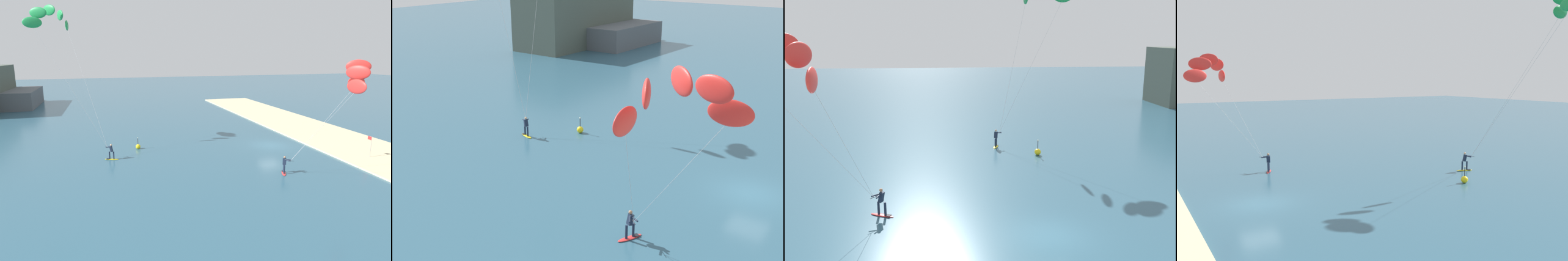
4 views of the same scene
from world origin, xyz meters
The scene contains 4 objects.
ground_plane centered at (0.00, 0.00, 0.00)m, with size 240.00×240.00×0.00m, color #2D566B.
kitesurfer_nearshore centered at (-12.36, -0.41, 8.81)m, with size 6.78×6.83×10.41m.
kitesurfer_mid_water centered at (4.77, 23.88, 14.06)m, with size 8.29×8.64×15.87m.
marker_buoy centered at (2.86, 15.56, 0.30)m, with size 0.56×0.56×1.38m.
Camera 4 is at (27.08, -7.59, 8.34)m, focal length 38.76 mm.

